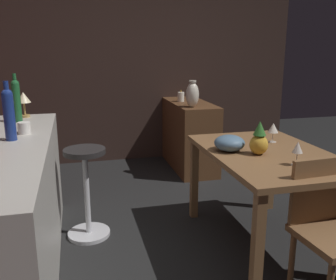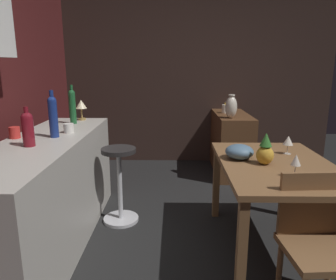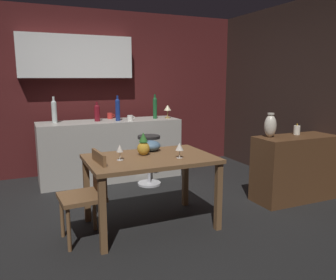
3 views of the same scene
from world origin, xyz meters
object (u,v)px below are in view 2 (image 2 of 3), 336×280
object	(u,v)px
counter_lamp	(81,106)
sideboard_cabinet	(231,143)
dining_table	(276,174)
wine_glass_right	(296,161)
bar_stool	(120,183)
wine_glass_left	(288,141)
wine_bottle_green	(72,105)
pineapple_centerpiece	(265,151)
fruit_bowl	(239,152)
wine_bottle_ruby	(28,128)
cup_red	(15,133)
pillar_candle_tall	(225,109)
wine_bottle_cobalt	(53,115)
vase_ceramic_ivory	(231,107)
cup_white	(69,128)
chair_near_window	(316,240)

from	to	relation	value
counter_lamp	sideboard_cabinet	bearing A→B (deg)	-60.49
dining_table	wine_glass_right	xyz separation A→B (m)	(-0.32, -0.01, 0.20)
bar_stool	wine_glass_left	size ratio (longest dim) A/B	4.66
wine_bottle_green	sideboard_cabinet	bearing A→B (deg)	-56.14
bar_stool	pineapple_centerpiece	size ratio (longest dim) A/B	3.01
bar_stool	fruit_bowl	xyz separation A→B (m)	(-0.37, -1.03, 0.41)
dining_table	wine_bottle_ruby	bearing A→B (deg)	94.45
wine_glass_right	wine_bottle_ruby	xyz separation A→B (m)	(0.18, 1.84, 0.18)
wine_glass_left	wine_bottle_ruby	bearing A→B (deg)	101.14
dining_table	wine_bottle_ruby	distance (m)	1.87
cup_red	wine_bottle_ruby	bearing A→B (deg)	-137.96
bar_stool	wine_bottle_green	xyz separation A→B (m)	(0.29, 0.49, 0.70)
dining_table	wine_glass_right	size ratio (longest dim) A/B	8.12
dining_table	counter_lamp	xyz separation A→B (m)	(0.96, 1.76, 0.40)
sideboard_cabinet	wine_glass_right	size ratio (longest dim) A/B	6.99
wine_glass_right	pillar_candle_tall	size ratio (longest dim) A/B	1.11
wine_bottle_cobalt	vase_ceramic_ivory	world-z (taller)	wine_bottle_cobalt
dining_table	cup_white	size ratio (longest dim) A/B	10.59
dining_table	cup_white	distance (m)	1.75
dining_table	bar_stool	xyz separation A→B (m)	(0.47, 1.30, -0.26)
sideboard_cabinet	chair_near_window	xyz separation A→B (m)	(-2.61, -0.04, 0.06)
chair_near_window	cup_red	xyz separation A→B (m)	(0.76, 2.10, 0.48)
sideboard_cabinet	pillar_candle_tall	world-z (taller)	pillar_candle_tall
chair_near_window	pineapple_centerpiece	bearing A→B (deg)	13.86
wine_bottle_cobalt	wine_glass_right	bearing A→B (deg)	-104.95
wine_glass_right	pillar_candle_tall	world-z (taller)	pillar_candle_tall
wine_bottle_cobalt	wine_bottle_ruby	bearing A→B (deg)	165.43
cup_white	counter_lamp	xyz separation A→B (m)	(0.64, 0.07, 0.11)
wine_bottle_green	cup_red	xyz separation A→B (m)	(-0.65, 0.27, -0.14)
wine_bottle_green	fruit_bowl	bearing A→B (deg)	-113.40
bar_stool	wine_glass_right	world-z (taller)	wine_glass_right
chair_near_window	wine_bottle_ruby	distance (m)	2.02
wine_bottle_green	pillar_candle_tall	bearing A→B (deg)	-53.34
chair_near_window	cup_white	xyz separation A→B (m)	(0.97, 1.74, 0.47)
dining_table	wine_glass_right	distance (m)	0.38
counter_lamp	vase_ceramic_ivory	distance (m)	1.80
wine_glass_left	wine_glass_right	size ratio (longest dim) A/B	0.99
chair_near_window	sideboard_cabinet	bearing A→B (deg)	0.87
wine_bottle_green	vase_ceramic_ivory	xyz separation A→B (m)	(0.83, -1.71, -0.12)
dining_table	fruit_bowl	world-z (taller)	fruit_bowl
wine_glass_left	vase_ceramic_ivory	bearing A→B (deg)	10.22
chair_near_window	pillar_candle_tall	size ratio (longest dim) A/B	6.01
cup_red	vase_ceramic_ivory	world-z (taller)	vase_ceramic_ivory
sideboard_cabinet	counter_lamp	size ratio (longest dim) A/B	5.18
wine_bottle_green	cup_white	distance (m)	0.47
fruit_bowl	dining_table	bearing A→B (deg)	-111.12
wine_bottle_green	cup_white	xyz separation A→B (m)	(-0.44, -0.09, -0.14)
chair_near_window	pillar_candle_tall	distance (m)	2.71
wine_bottle_green	cup_red	bearing A→B (deg)	157.80
fruit_bowl	pillar_candle_tall	xyz separation A→B (m)	(1.92, -0.18, 0.08)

